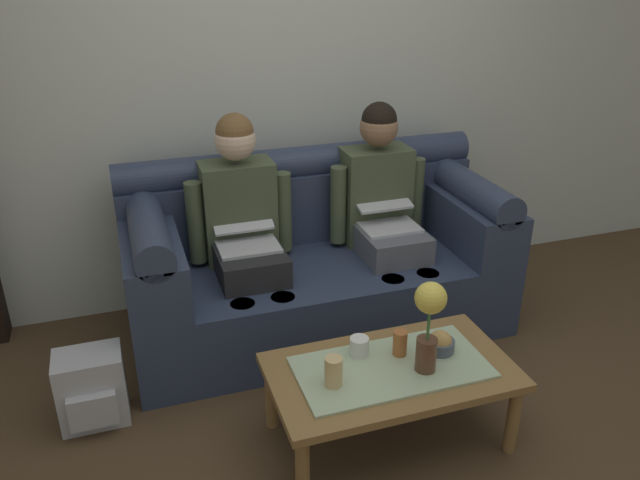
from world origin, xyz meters
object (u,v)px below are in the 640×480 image
(backpack_left, at_px, (92,389))
(person_left, at_px, (243,225))
(couch, at_px, (315,262))
(person_right, at_px, (383,207))
(cup_near_right, at_px, (400,343))
(flower_vase, at_px, (429,318))
(coffee_table, at_px, (391,376))
(cup_near_left, at_px, (359,346))
(cup_far_center, at_px, (334,372))
(snack_bowl, at_px, (440,343))

(backpack_left, bearing_deg, person_left, 30.99)
(couch, relative_size, person_right, 1.66)
(cup_near_right, bearing_deg, flower_vase, -67.58)
(person_left, distance_m, person_right, 0.79)
(coffee_table, xyz_separation_m, backpack_left, (-1.21, 0.53, -0.16))
(cup_near_right, height_order, backpack_left, cup_near_right)
(couch, distance_m, flower_vase, 1.12)
(person_left, height_order, cup_near_left, person_left)
(coffee_table, height_order, backpack_left, coffee_table)
(backpack_left, bearing_deg, flower_vase, -23.81)
(person_right, distance_m, cup_far_center, 1.27)
(couch, xyz_separation_m, cup_near_left, (-0.10, -0.90, 0.05))
(couch, distance_m, person_left, 0.49)
(cup_near_left, bearing_deg, cup_near_right, -17.63)
(couch, height_order, person_right, person_right)
(person_left, height_order, backpack_left, person_left)
(person_left, bearing_deg, cup_near_left, -71.78)
(person_left, xyz_separation_m, coffee_table, (0.39, -1.02, -0.33))
(person_left, distance_m, cup_far_center, 1.09)
(couch, height_order, cup_near_right, couch)
(snack_bowl, height_order, cup_far_center, cup_far_center)
(coffee_table, distance_m, cup_far_center, 0.30)
(coffee_table, distance_m, cup_near_left, 0.18)
(couch, relative_size, flower_vase, 5.04)
(person_left, bearing_deg, coffee_table, -68.92)
(person_right, relative_size, backpack_left, 3.51)
(flower_vase, bearing_deg, backpack_left, 156.19)
(snack_bowl, distance_m, backpack_left, 1.56)
(snack_bowl, distance_m, cup_near_right, 0.18)
(cup_near_left, distance_m, cup_near_right, 0.17)
(person_right, bearing_deg, cup_near_right, -108.89)
(person_right, bearing_deg, person_left, 179.98)
(couch, xyz_separation_m, backpack_left, (-1.21, -0.50, -0.20))
(flower_vase, relative_size, cup_near_right, 3.58)
(coffee_table, distance_m, flower_vase, 0.33)
(cup_far_center, bearing_deg, couch, 75.69)
(person_left, bearing_deg, snack_bowl, -57.07)
(cup_near_left, bearing_deg, couch, 83.84)
(coffee_table, distance_m, snack_bowl, 0.26)
(cup_far_center, bearing_deg, cup_near_left, 42.70)
(person_right, xyz_separation_m, cup_far_center, (-0.66, -1.06, -0.21))
(cup_near_right, bearing_deg, cup_near_left, 162.37)
(couch, relative_size, cup_near_left, 24.90)
(couch, relative_size, coffee_table, 1.98)
(coffee_table, bearing_deg, person_right, 68.91)
(snack_bowl, relative_size, cup_near_left, 1.53)
(couch, xyz_separation_m, snack_bowl, (0.24, -0.99, 0.04))
(coffee_table, bearing_deg, person_left, 111.08)
(couch, distance_m, cup_near_right, 0.96)
(flower_vase, bearing_deg, cup_near_left, 140.00)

